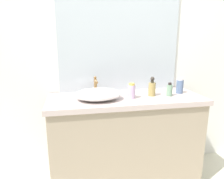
# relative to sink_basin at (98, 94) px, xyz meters

# --- Properties ---
(bathroom_wall_rear) EXTENTS (6.00, 0.06, 2.60)m
(bathroom_wall_rear) POSITION_rel_sink_basin_xyz_m (0.27, 0.36, 0.37)
(bathroom_wall_rear) COLOR silver
(bathroom_wall_rear) RESTS_ON ground
(vanity_counter) EXTENTS (1.44, 0.55, 0.89)m
(vanity_counter) POSITION_rel_sink_basin_xyz_m (0.26, 0.05, -0.49)
(vanity_counter) COLOR gray
(vanity_counter) RESTS_ON ground
(wall_mirror_panel) EXTENTS (1.23, 0.01, 1.25)m
(wall_mirror_panel) POSITION_rel_sink_basin_xyz_m (0.26, 0.32, 0.58)
(wall_mirror_panel) COLOR #B2BCC6
(wall_mirror_panel) RESTS_ON vanity_counter
(sink_basin) EXTENTS (0.41, 0.31, 0.10)m
(sink_basin) POSITION_rel_sink_basin_xyz_m (0.00, 0.00, 0.00)
(sink_basin) COLOR white
(sink_basin) RESTS_ON vanity_counter
(faucet) EXTENTS (0.03, 0.14, 0.18)m
(faucet) POSITION_rel_sink_basin_xyz_m (0.00, 0.17, 0.05)
(faucet) COLOR brown
(faucet) RESTS_ON vanity_counter
(soap_dispenser) EXTENTS (0.07, 0.07, 0.18)m
(soap_dispenser) POSITION_rel_sink_basin_xyz_m (0.52, 0.04, 0.03)
(soap_dispenser) COLOR #A58E51
(soap_dispenser) RESTS_ON vanity_counter
(lotion_bottle) EXTENTS (0.07, 0.07, 0.15)m
(lotion_bottle) POSITION_rel_sink_basin_xyz_m (0.82, 0.08, 0.02)
(lotion_bottle) COLOR slate
(lotion_bottle) RESTS_ON vanity_counter
(perfume_bottle) EXTENTS (0.05, 0.05, 0.13)m
(perfume_bottle) POSITION_rel_sink_basin_xyz_m (0.68, -0.00, 0.01)
(perfume_bottle) COLOR gray
(perfume_bottle) RESTS_ON vanity_counter
(spray_can) EXTENTS (0.07, 0.07, 0.14)m
(spray_can) POSITION_rel_sink_basin_xyz_m (0.30, -0.01, 0.02)
(spray_can) COLOR #C5AAD3
(spray_can) RESTS_ON vanity_counter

